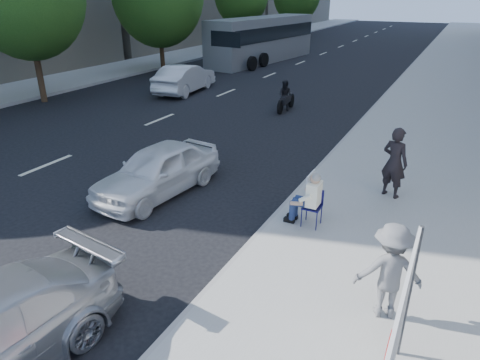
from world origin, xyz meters
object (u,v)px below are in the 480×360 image
Objects in this scene: pedestrian_woman at (394,163)px; motorcycle at (286,97)px; seated_protester at (309,196)px; white_sedan_near at (158,170)px; jogger at (390,271)px; white_sedan_mid at (185,78)px; bus at (263,40)px.

pedestrian_woman is 0.92× the size of motorcycle.
white_sedan_near is at bearing 179.77° from seated_protester.
jogger is 0.37× the size of white_sedan_mid.
jogger is at bearing -54.59° from bus.
bus is (-7.51, 23.48, 0.96)m from white_sedan_near.
bus is at bearing 112.72° from motorcycle.
motorcycle reaches higher than white_sedan_near.
pedestrian_woman is at bearing 58.85° from seated_protester.
seated_protester is at bearing -67.36° from jogger.
seated_protester is at bearing -71.37° from motorcycle.
white_sedan_mid is 0.37× the size of bus.
jogger reaches higher than white_sedan_near.
jogger reaches higher than motorcycle.
bus is (-7.34, 13.60, 1.00)m from motorcycle.
seated_protester is 0.11× the size of bus.
jogger is 13.90m from motorcycle.
bus reaches higher than white_sedan_near.
jogger is 4.81m from pedestrian_woman.
white_sedan_mid reaches higher than motorcycle.
seated_protester is at bearing 128.22° from white_sedan_mid.
pedestrian_woman reaches higher than jogger.
bus reaches higher than jogger.
jogger is at bearing -67.21° from motorcycle.
jogger is 0.14× the size of bus.
pedestrian_woman reaches higher than seated_protester.
motorcycle is 15.49m from bus.
white_sedan_near is at bearing 114.55° from white_sedan_mid.
seated_protester is 15.58m from white_sedan_mid.
seated_protester is 2.86m from pedestrian_woman.
white_sedan_near is (-5.77, -2.42, -0.41)m from pedestrian_woman.
pedestrian_woman is 15.12m from white_sedan_mid.
jogger is (2.15, -2.32, 0.13)m from seated_protester.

